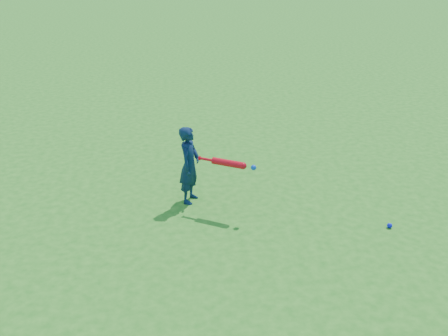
# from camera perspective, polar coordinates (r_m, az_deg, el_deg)

# --- Properties ---
(ground) EXTENTS (80.00, 80.00, 0.00)m
(ground) POSITION_cam_1_polar(r_m,az_deg,el_deg) (6.97, -9.08, -3.37)
(ground) COLOR #23711B
(ground) RESTS_ON ground
(child) EXTENTS (0.38, 0.45, 1.06)m
(child) POSITION_cam_1_polar(r_m,az_deg,el_deg) (6.60, -3.97, 0.35)
(child) COLOR #0D1F3F
(child) RESTS_ON ground
(ground_ball_blue) EXTENTS (0.06, 0.06, 0.06)m
(ground_ball_blue) POSITION_cam_1_polar(r_m,az_deg,el_deg) (6.48, 18.40, -6.27)
(ground_ball_blue) COLOR #0C14D8
(ground_ball_blue) RESTS_ON ground
(bat_swing) EXTENTS (0.70, 0.43, 0.09)m
(bat_swing) POSITION_cam_1_polar(r_m,az_deg,el_deg) (6.25, 0.74, 0.51)
(bat_swing) COLOR red
(bat_swing) RESTS_ON ground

